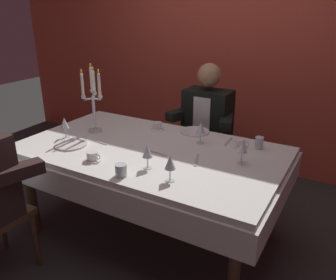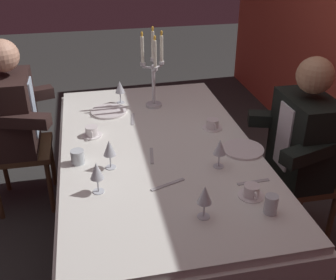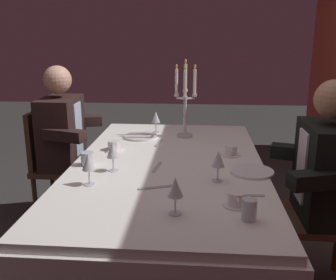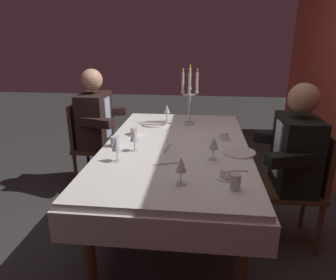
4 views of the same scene
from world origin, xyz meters
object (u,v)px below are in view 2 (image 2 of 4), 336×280
at_px(dining_table, 158,164).
at_px(wine_glass_4, 220,148).
at_px(coffee_cup_2, 92,132).
at_px(candelabra, 153,73).
at_px(seated_diner_0, 13,113).
at_px(wine_glass_1, 97,172).
at_px(water_tumbler_0, 78,157).
at_px(wine_glass_0, 205,196).
at_px(dinner_plate_0, 243,149).
at_px(seated_diner_1, 305,138).
at_px(dinner_plate_1, 109,111).
at_px(water_tumbler_1, 271,204).
at_px(wine_glass_2, 109,149).
at_px(coffee_cup_0, 212,125).
at_px(coffee_cup_1, 251,192).
at_px(wine_glass_3, 120,87).

distance_m(dining_table, wine_glass_4, 0.46).
relative_size(dining_table, coffee_cup_2, 14.70).
height_order(candelabra, seated_diner_0, candelabra).
xyz_separation_m(wine_glass_1, water_tumbler_0, (-0.29, -0.09, -0.08)).
relative_size(wine_glass_0, wine_glass_4, 1.00).
bearing_deg(dinner_plate_0, wine_glass_1, -73.98).
distance_m(dining_table, dinner_plate_0, 0.50).
distance_m(dinner_plate_0, seated_diner_0, 1.58).
height_order(wine_glass_1, seated_diner_1, seated_diner_1).
relative_size(dinner_plate_1, coffee_cup_2, 1.83).
height_order(wine_glass_1, seated_diner_0, seated_diner_0).
bearing_deg(wine_glass_0, seated_diner_0, -144.04).
relative_size(dinner_plate_1, seated_diner_0, 0.19).
bearing_deg(seated_diner_0, water_tumbler_1, 42.91).
bearing_deg(wine_glass_2, seated_diner_0, -144.60).
xyz_separation_m(dinner_plate_0, wine_glass_0, (0.52, -0.38, 0.11)).
xyz_separation_m(coffee_cup_0, coffee_cup_1, (0.72, -0.03, 0.00)).
bearing_deg(wine_glass_0, coffee_cup_0, 160.35).
height_order(wine_glass_3, water_tumbler_1, wine_glass_3).
height_order(wine_glass_4, water_tumbler_0, wine_glass_4).
bearing_deg(dinner_plate_1, candelabra, 97.17).
bearing_deg(dinner_plate_0, coffee_cup_2, -112.99).
bearing_deg(seated_diner_1, water_tumbler_0, -89.26).
xyz_separation_m(dining_table, dinner_plate_1, (-0.54, -0.24, 0.13)).
height_order(dining_table, water_tumbler_1, water_tumbler_1).
bearing_deg(water_tumbler_0, seated_diner_0, -150.48).
bearing_deg(water_tumbler_1, coffee_cup_0, -179.54).
height_order(dining_table, coffee_cup_0, coffee_cup_0).
height_order(wine_glass_2, wine_glass_4, same).
bearing_deg(dinner_plate_1, dining_table, 24.34).
bearing_deg(seated_diner_0, wine_glass_4, 50.76).
height_order(wine_glass_0, seated_diner_1, seated_diner_1).
bearing_deg(water_tumbler_1, dinner_plate_0, 171.53).
xyz_separation_m(wine_glass_0, coffee_cup_1, (-0.10, 0.26, -0.09)).
bearing_deg(coffee_cup_0, wine_glass_2, -63.45).
height_order(coffee_cup_1, seated_diner_1, seated_diner_1).
bearing_deg(wine_glass_0, candelabra, -179.73).
height_order(water_tumbler_0, coffee_cup_0, water_tumbler_0).
relative_size(dinner_plate_0, coffee_cup_1, 1.80).
xyz_separation_m(wine_glass_3, coffee_cup_0, (0.52, 0.52, -0.09)).
height_order(wine_glass_4, coffee_cup_2, wine_glass_4).
height_order(wine_glass_2, seated_diner_1, seated_diner_1).
xyz_separation_m(wine_glass_0, seated_diner_0, (-1.33, -0.97, -0.12)).
bearing_deg(dinner_plate_0, wine_glass_4, -53.98).
bearing_deg(wine_glass_3, wine_glass_1, -11.53).
bearing_deg(dinner_plate_0, candelabra, -151.46).
distance_m(candelabra, wine_glass_4, 0.89).
bearing_deg(dining_table, water_tumbler_0, -79.07).
relative_size(wine_glass_3, water_tumbler_0, 2.14).
relative_size(wine_glass_2, coffee_cup_2, 1.24).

